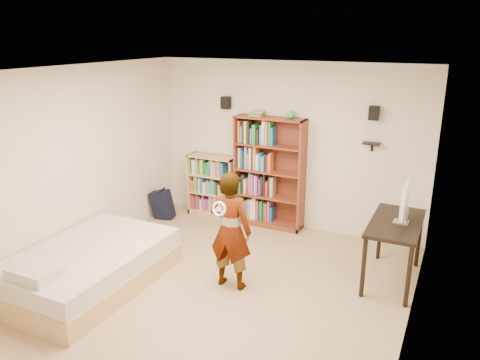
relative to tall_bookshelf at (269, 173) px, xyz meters
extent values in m
cube|color=tan|center=(0.23, -2.33, -0.91)|extent=(4.50, 5.00, 0.01)
cube|color=silver|center=(0.23, 0.17, 0.44)|extent=(4.50, 0.02, 2.70)
cube|color=silver|center=(0.23, -4.83, 0.44)|extent=(4.50, 0.02, 2.70)
cube|color=silver|center=(-2.02, -2.33, 0.44)|extent=(0.02, 5.00, 2.70)
cube|color=silver|center=(2.48, -2.33, 0.44)|extent=(0.02, 5.00, 2.70)
cube|color=white|center=(0.23, -2.33, 1.79)|extent=(4.50, 5.00, 0.02)
cube|color=silver|center=(0.23, 0.14, 1.76)|extent=(4.50, 0.06, 0.06)
cube|color=silver|center=(0.23, -4.80, 1.76)|extent=(4.50, 0.06, 0.06)
cube|color=silver|center=(-1.99, -2.33, 1.76)|extent=(0.06, 5.00, 0.06)
cube|color=silver|center=(2.45, -2.33, 1.76)|extent=(0.06, 5.00, 0.06)
cube|color=black|center=(-0.82, 0.07, 1.09)|extent=(0.14, 0.12, 0.20)
cube|color=black|center=(1.58, 0.07, 1.09)|extent=(0.14, 0.12, 0.20)
cube|color=black|center=(1.58, 0.08, 0.64)|extent=(0.25, 0.16, 0.02)
imported|color=black|center=(0.33, -2.05, -0.15)|extent=(0.56, 0.37, 1.52)
torus|color=white|center=(0.33, -2.33, 0.23)|extent=(0.18, 0.07, 0.18)
camera|label=1|loc=(2.75, -6.79, 2.18)|focal=35.00mm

